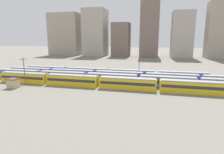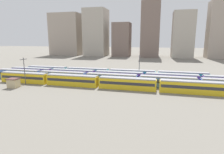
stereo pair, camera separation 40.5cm
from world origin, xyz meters
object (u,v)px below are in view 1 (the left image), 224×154
(train_track_0, at_px, (127,83))
(catenary_pole_1, at_px, (139,65))
(train_track_1, at_px, (138,80))
(train_track_3, at_px, (109,73))
(signal_hut, at_px, (13,83))
(train_track_2, at_px, (144,78))
(catenary_pole_0, at_px, (24,70))

(train_track_0, height_order, catenary_pole_1, catenary_pole_1)
(train_track_1, relative_size, train_track_3, 1.51)
(train_track_0, bearing_deg, train_track_3, 123.17)
(signal_hut, bearing_deg, train_track_0, 11.20)
(train_track_2, bearing_deg, train_track_0, -113.47)
(train_track_1, xyz_separation_m, train_track_3, (-13.15, 10.40, 0.00))
(train_track_1, xyz_separation_m, catenary_pole_1, (-1.24, 13.32, 3.27))
(train_track_0, relative_size, train_track_1, 0.83)
(catenary_pole_0, height_order, signal_hut, catenary_pole_0)
(train_track_1, height_order, train_track_2, same)
(train_track_2, xyz_separation_m, signal_hut, (-40.85, -17.60, -0.35))
(catenary_pole_0, bearing_deg, train_track_0, 4.66)
(catenary_pole_0, bearing_deg, train_track_3, 36.39)
(train_track_0, distance_m, signal_hut, 37.04)
(train_track_2, bearing_deg, signal_hut, -156.69)
(train_track_0, xyz_separation_m, catenary_pole_0, (-35.26, -2.87, 3.35))
(train_track_0, distance_m, train_track_2, 11.34)
(train_track_1, distance_m, train_track_2, 5.43)
(train_track_3, relative_size, catenary_pole_1, 8.05)
(train_track_0, bearing_deg, train_track_2, 66.53)
(train_track_3, distance_m, signal_hut, 34.68)
(train_track_1, relative_size, signal_hut, 31.25)
(train_track_1, height_order, catenary_pole_0, catenary_pole_0)
(signal_hut, bearing_deg, catenary_pole_0, 76.08)
(train_track_1, height_order, train_track_3, same)
(catenary_pole_1, bearing_deg, train_track_2, -70.98)
(train_track_0, relative_size, catenary_pole_0, 9.93)
(train_track_1, relative_size, catenary_pole_1, 12.13)
(catenary_pole_0, bearing_deg, signal_hut, -103.92)
(signal_hut, bearing_deg, train_track_1, 17.51)
(catenary_pole_0, bearing_deg, catenary_pole_1, 30.05)
(train_track_2, height_order, signal_hut, train_track_2)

